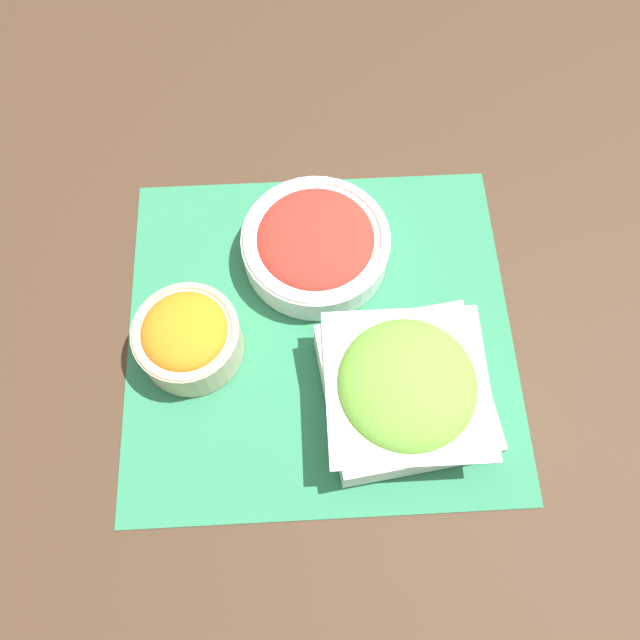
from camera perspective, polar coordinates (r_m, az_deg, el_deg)
name	(u,v)px	position (r m, az deg, el deg)	size (l,w,h in m)	color
ground_plane	(320,331)	(0.74, 0.00, -1.03)	(3.00, 3.00, 0.00)	#422D1E
placemat	(320,331)	(0.74, 0.00, -0.97)	(0.45, 0.43, 0.00)	#2D7A51
tomato_bowl	(317,243)	(0.76, -0.28, 7.02)	(0.18, 0.18, 0.06)	white
lettuce_bowl	(405,389)	(0.68, 7.79, -6.26)	(0.19, 0.19, 0.08)	white
carrot_bowl	(188,337)	(0.71, -12.02, -1.52)	(0.12, 0.12, 0.07)	beige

